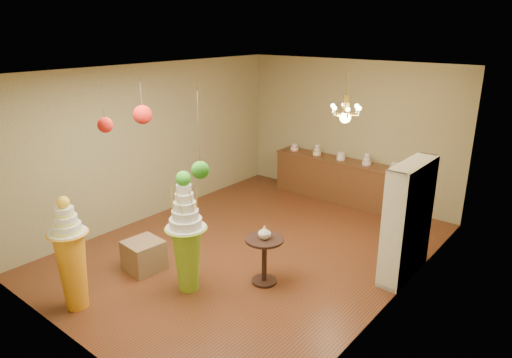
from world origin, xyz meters
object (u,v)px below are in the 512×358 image
Objects in this scene: pedestal_orange at (72,262)px; sideboard at (339,179)px; pedestal_green at (187,243)px; round_table at (264,254)px.

pedestal_orange reaches higher than sideboard.
pedestal_orange is 0.53× the size of sideboard.
sideboard is (-0.08, 4.53, -0.26)m from pedestal_green.
pedestal_green is 0.59× the size of sideboard.
pedestal_green is 4.54m from sideboard.
pedestal_orange is 2.65m from round_table.
round_table is at bearing 52.79° from pedestal_orange.
round_table is (0.83, -3.71, -0.01)m from sideboard.
round_table is (0.75, 0.83, -0.27)m from pedestal_green.
pedestal_green is 1.53m from pedestal_orange.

